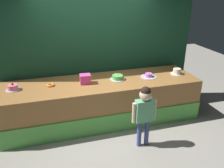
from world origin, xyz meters
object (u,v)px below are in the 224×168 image
Objects in this scene: cake_far_left at (13,88)px; cake_center_right at (149,76)px; cake_center_left at (118,77)px; pink_box at (85,79)px; cake_far_right at (177,72)px; donut at (50,85)px; child_figure at (145,109)px.

cake_center_right is at bearing -1.80° from cake_far_left.
cake_center_left reaches higher than cake_center_right.
cake_far_right is at bearing -0.86° from pink_box.
donut is 2.64m from cake_far_right.
cake_far_right reaches higher than donut.
cake_far_right is (1.32, -0.05, 0.01)m from cake_center_left.
cake_center_left reaches higher than cake_far_right.
cake_center_right is at bearing 62.71° from child_figure.
child_figure is 7.65× the size of donut.
cake_far_left is (-2.12, 1.09, 0.17)m from child_figure.
cake_far_right is at bearing -1.38° from cake_far_left.
cake_far_right is (1.18, 1.01, 0.18)m from child_figure.
cake_center_left is at bearing 175.46° from cake_center_right.
cake_far_left reaches higher than cake_far_right.
child_figure reaches higher than cake_far_left.
cake_far_left is 3.30m from cake_far_right.
cake_center_left is at bearing -0.88° from cake_far_left.
cake_far_left is 1.98m from cake_center_left.
cake_far_right is at bearing 0.29° from cake_center_right.
cake_center_right is at bearing -1.43° from pink_box.
donut is (-0.66, 0.05, -0.07)m from pink_box.
pink_box is 1.32m from cake_far_left.
donut is 0.48× the size of cake_center_left.
cake_center_left is (0.66, 0.02, -0.05)m from pink_box.
cake_center_right is (0.52, 1.01, 0.16)m from child_figure.
cake_center_left is 1.32m from cake_far_right.
cake_far_left is at bearing 152.75° from child_figure.
pink_box reaches higher than cake_center_right.
pink_box is at bearing -4.49° from donut.
cake_center_left is 1.17× the size of cake_far_right.
child_figure is 1.33m from pink_box.
pink_box is at bearing -2.17° from cake_far_left.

